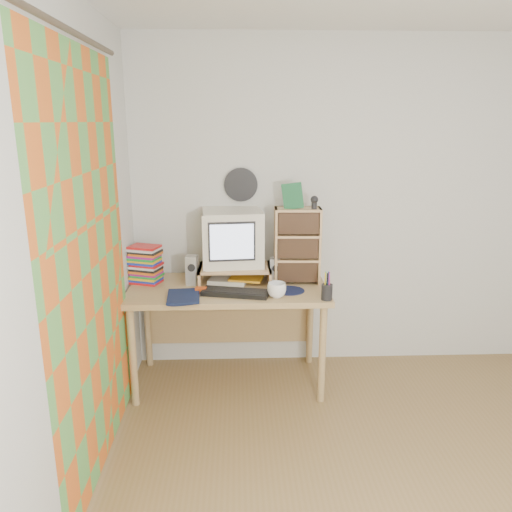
{
  "coord_description": "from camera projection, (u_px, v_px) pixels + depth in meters",
  "views": [
    {
      "loc": [
        -0.96,
        -1.99,
        1.89
      ],
      "look_at": [
        -0.83,
        1.33,
        0.99
      ],
      "focal_mm": 35.0,
      "sensor_mm": 36.0,
      "label": 1
    }
  ],
  "objects": [
    {
      "name": "left_wall",
      "position": [
        46.0,
        281.0,
        2.06
      ],
      "size": [
        0.0,
        3.5,
        3.5
      ],
      "primitive_type": "plane",
      "rotation": [
        1.57,
        0.0,
        1.57
      ],
      "color": "silver",
      "rests_on": "floor"
    },
    {
      "name": "mousepad",
      "position": [
        290.0,
        291.0,
        3.46
      ],
      "size": [
        0.25,
        0.25,
        0.0
      ],
      "primitive_type": "cylinder",
      "rotation": [
        0.0,
        0.0,
        -0.21
      ],
      "color": "#0F1233",
      "rests_on": "desk"
    },
    {
      "name": "webcam",
      "position": [
        314.0,
        202.0,
        3.46
      ],
      "size": [
        0.06,
        0.06,
        0.09
      ],
      "primitive_type": null,
      "rotation": [
        0.0,
        0.0,
        -0.02
      ],
      "color": "black",
      "rests_on": "cd_rack"
    },
    {
      "name": "game_box",
      "position": [
        293.0,
        196.0,
        3.47
      ],
      "size": [
        0.14,
        0.06,
        0.18
      ],
      "primitive_type": "cube",
      "rotation": [
        0.0,
        0.0,
        -0.2
      ],
      "color": "#1A5B34",
      "rests_on": "cd_rack"
    },
    {
      "name": "pen_cup",
      "position": [
        327.0,
        289.0,
        3.27
      ],
      "size": [
        0.09,
        0.09,
        0.15
      ],
      "primitive_type": null,
      "rotation": [
        0.0,
        0.0,
        -0.25
      ],
      "color": "black",
      "rests_on": "desk"
    },
    {
      "name": "back_wall",
      "position": [
        363.0,
        207.0,
        3.81
      ],
      "size": [
        3.5,
        0.0,
        3.5
      ],
      "primitive_type": "plane",
      "rotation": [
        1.57,
        0.0,
        0.0
      ],
      "color": "silver",
      "rests_on": "floor"
    },
    {
      "name": "wall_disc",
      "position": [
        241.0,
        185.0,
        3.71
      ],
      "size": [
        0.25,
        0.02,
        0.25
      ],
      "primitive_type": "cylinder",
      "rotation": [
        1.57,
        0.0,
        0.0
      ],
      "color": "black",
      "rests_on": "back_wall"
    },
    {
      "name": "desk",
      "position": [
        228.0,
        301.0,
        3.64
      ],
      "size": [
        1.4,
        0.7,
        0.75
      ],
      "color": "tan",
      "rests_on": "floor"
    },
    {
      "name": "papers",
      "position": [
        235.0,
        280.0,
        3.64
      ],
      "size": [
        0.31,
        0.25,
        0.04
      ],
      "primitive_type": null,
      "rotation": [
        0.0,
        0.0,
        -0.23
      ],
      "color": "silver",
      "rests_on": "desk"
    },
    {
      "name": "cd_rack",
      "position": [
        297.0,
        246.0,
        3.58
      ],
      "size": [
        0.33,
        0.19,
        0.55
      ],
      "primitive_type": "cube",
      "rotation": [
        0.0,
        0.0,
        -0.04
      ],
      "color": "tan",
      "rests_on": "desk"
    },
    {
      "name": "crt_monitor",
      "position": [
        232.0,
        238.0,
        3.61
      ],
      "size": [
        0.46,
        0.46,
        0.4
      ],
      "primitive_type": "cube",
      "rotation": [
        0.0,
        0.0,
        0.09
      ],
      "color": "beige",
      "rests_on": "monitor_riser"
    },
    {
      "name": "speaker_right",
      "position": [
        275.0,
        271.0,
        3.61
      ],
      "size": [
        0.08,
        0.08,
        0.19
      ],
      "primitive_type": "cube",
      "rotation": [
        0.0,
        0.0,
        -0.1
      ],
      "color": "#ACADB1",
      "rests_on": "desk"
    },
    {
      "name": "diary",
      "position": [
        167.0,
        295.0,
        3.29
      ],
      "size": [
        0.27,
        0.21,
        0.05
      ],
      "primitive_type": "imported",
      "rotation": [
        0.0,
        0.0,
        0.07
      ],
      "color": "#0F1838",
      "rests_on": "desk"
    },
    {
      "name": "monitor_riser",
      "position": [
        235.0,
        270.0,
        3.62
      ],
      "size": [
        0.52,
        0.3,
        0.12
      ],
      "color": "tan",
      "rests_on": "desk"
    },
    {
      "name": "dvd_stack",
      "position": [
        145.0,
        263.0,
        3.59
      ],
      "size": [
        0.24,
        0.21,
        0.29
      ],
      "primitive_type": null,
      "rotation": [
        0.0,
        0.0,
        -0.33
      ],
      "color": "brown",
      "rests_on": "desk"
    },
    {
      "name": "red_box",
      "position": [
        201.0,
        290.0,
        3.41
      ],
      "size": [
        0.08,
        0.06,
        0.04
      ],
      "primitive_type": "cube",
      "rotation": [
        0.0,
        0.0,
        -0.11
      ],
      "color": "#BB4114",
      "rests_on": "desk"
    },
    {
      "name": "curtain",
      "position": [
        91.0,
        270.0,
        2.55
      ],
      "size": [
        0.0,
        2.2,
        2.2
      ],
      "primitive_type": "plane",
      "rotation": [
        1.57,
        0.0,
        1.57
      ],
      "color": "#D25D1D",
      "rests_on": "left_wall"
    },
    {
      "name": "mug",
      "position": [
        277.0,
        290.0,
        3.32
      ],
      "size": [
        0.13,
        0.13,
        0.1
      ],
      "primitive_type": "imported",
      "rotation": [
        0.0,
        0.0,
        0.03
      ],
      "color": "white",
      "rests_on": "desk"
    },
    {
      "name": "keyboard",
      "position": [
        235.0,
        293.0,
        3.37
      ],
      "size": [
        0.47,
        0.25,
        0.03
      ],
      "primitive_type": "cube",
      "rotation": [
        0.0,
        0.0,
        -0.23
      ],
      "color": "black",
      "rests_on": "desk"
    },
    {
      "name": "speaker_left",
      "position": [
        192.0,
        270.0,
        3.56
      ],
      "size": [
        0.09,
        0.09,
        0.21
      ],
      "primitive_type": "cube",
      "rotation": [
        0.0,
        0.0,
        -0.13
      ],
      "color": "#ACADB1",
      "rests_on": "desk"
    }
  ]
}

